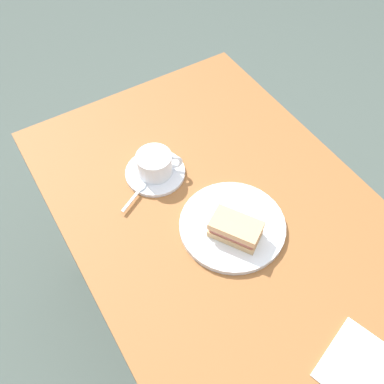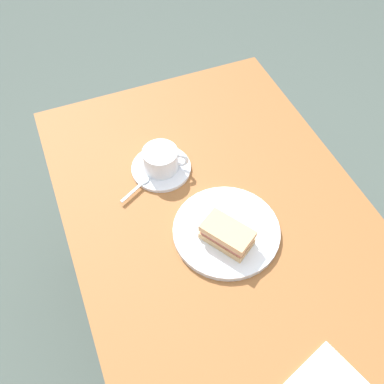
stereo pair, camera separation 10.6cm
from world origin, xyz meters
name	(u,v)px [view 1 (the left image)]	position (x,y,z in m)	size (l,w,h in m)	color
ground_plane	(222,332)	(0.00, 0.00, 0.00)	(6.00, 6.00, 0.00)	#46534B
dining_table	(235,250)	(0.00, 0.00, 0.61)	(1.19, 0.72, 0.71)	brown
sandwich_plate	(232,226)	(-0.01, -0.01, 0.72)	(0.25, 0.25, 0.01)	silver
sandwich_front	(236,229)	(0.01, -0.02, 0.75)	(0.13, 0.12, 0.05)	tan
coffee_saucer	(155,172)	(-0.25, -0.08, 0.71)	(0.15, 0.15, 0.01)	silver
coffee_cup	(155,163)	(-0.25, -0.08, 0.75)	(0.09, 0.11, 0.06)	silver
spoon	(138,192)	(-0.22, -0.16, 0.72)	(0.06, 0.09, 0.01)	silver
napkin	(364,371)	(0.39, 0.02, 0.71)	(0.15, 0.15, 0.00)	white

